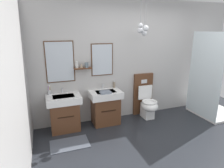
{
  "coord_description": "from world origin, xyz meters",
  "views": [
    {
      "loc": [
        -2.02,
        -2.27,
        1.99
      ],
      "look_at": [
        -0.76,
        1.22,
        0.94
      ],
      "focal_mm": 31.04,
      "sensor_mm": 36.0,
      "label": 1
    }
  ],
  "objects": [
    {
      "name": "vanity_sink_left",
      "position": [
        -1.7,
        1.46,
        0.39
      ],
      "size": [
        0.67,
        0.48,
        0.73
      ],
      "color": "#56331E",
      "rests_on": "ground"
    },
    {
      "name": "wall_left",
      "position": [
        -2.39,
        0.0,
        1.32
      ],
      "size": [
        0.12,
        3.56,
        2.63
      ],
      "primitive_type": "cube",
      "color": "#B7B5B2",
      "rests_on": "ground"
    },
    {
      "name": "ground_plane",
      "position": [
        0.0,
        0.0,
        -0.05
      ],
      "size": [
        6.1,
        4.76,
        0.1
      ],
      "primitive_type": "cube",
      "color": "#23262B",
      "rests_on": "ground"
    },
    {
      "name": "soap_dispenser",
      "position": [
        -0.57,
        1.63,
        0.8
      ],
      "size": [
        0.06,
        0.06,
        0.17
      ],
      "color": "gray",
      "rests_on": "vanity_sink_right"
    },
    {
      "name": "tap_on_right_sink",
      "position": [
        -0.83,
        1.63,
        0.8
      ],
      "size": [
        0.03,
        0.13,
        0.11
      ],
      "color": "silver",
      "rests_on": "vanity_sink_right"
    },
    {
      "name": "shower_tray",
      "position": [
        1.66,
        1.0,
        0.4
      ],
      "size": [
        0.97,
        0.92,
        1.95
      ],
      "color": "white",
      "rests_on": "ground"
    },
    {
      "name": "toilet",
      "position": [
        0.17,
        1.46,
        0.38
      ],
      "size": [
        0.48,
        0.62,
        1.0
      ],
      "color": "#56331E",
      "rests_on": "ground"
    },
    {
      "name": "wall_back",
      "position": [
        -0.02,
        1.72,
        1.32
      ],
      "size": [
        4.9,
        0.62,
        2.63
      ],
      "color": "#B7B5B2",
      "rests_on": "ground"
    },
    {
      "name": "toothbrush_cup",
      "position": [
        -1.95,
        1.62,
        0.79
      ],
      "size": [
        0.07,
        0.07,
        0.21
      ],
      "color": "silver",
      "rests_on": "vanity_sink_left"
    },
    {
      "name": "vanity_sink_right",
      "position": [
        -0.83,
        1.46,
        0.39
      ],
      "size": [
        0.67,
        0.48,
        0.73
      ],
      "color": "#56331E",
      "rests_on": "ground"
    },
    {
      "name": "tap_on_left_sink",
      "position": [
        -1.7,
        1.63,
        0.8
      ],
      "size": [
        0.03,
        0.13,
        0.11
      ],
      "color": "silver",
      "rests_on": "vanity_sink_left"
    },
    {
      "name": "bath_mat",
      "position": [
        -1.7,
        0.87,
        0.01
      ],
      "size": [
        0.68,
        0.44,
        0.01
      ],
      "primitive_type": "cube",
      "color": "#474C56",
      "rests_on": "ground"
    },
    {
      "name": "folded_hand_towel",
      "position": [
        -0.87,
        1.32,
        0.75
      ],
      "size": [
        0.22,
        0.16,
        0.04
      ],
      "primitive_type": "cube",
      "color": "gray",
      "rests_on": "vanity_sink_right"
    }
  ]
}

